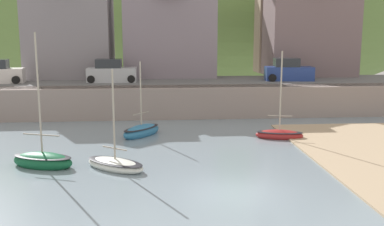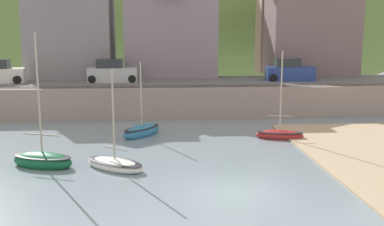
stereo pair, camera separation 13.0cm
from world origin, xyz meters
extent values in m
cube|color=gray|center=(0.00, 0.00, -0.03)|extent=(48.00, 40.00, 0.06)
cube|color=gray|center=(0.00, 17.00, 1.20)|extent=(48.00, 2.40, 2.40)
cube|color=#606060|center=(0.00, 20.70, 2.35)|extent=(48.00, 9.00, 0.10)
ellipsoid|color=#648744|center=(4.03, 55.20, 8.80)|extent=(80.00, 44.00, 25.14)
cube|color=gray|center=(-10.92, 25.20, 6.45)|extent=(7.50, 5.91, 8.10)
cube|color=gray|center=(-1.78, 25.20, 6.13)|extent=(8.41, 5.03, 7.46)
cube|color=slate|center=(11.72, 25.20, 6.63)|extent=(8.17, 4.92, 8.46)
cube|color=gray|center=(8.85, 29.20, 7.90)|extent=(2.80, 2.80, 10.99)
ellipsoid|color=#135D36|center=(-8.70, 4.40, 0.26)|extent=(3.44, 2.32, 0.95)
ellipsoid|color=black|center=(-8.70, 4.40, 0.52)|extent=(3.37, 2.27, 0.12)
cylinder|color=#B2A893|center=(-8.70, 4.40, 3.64)|extent=(0.09, 0.09, 5.81)
cylinder|color=gray|center=(-8.70, 4.40, 1.61)|extent=(1.89, 0.74, 0.07)
ellipsoid|color=teal|center=(-4.06, 10.76, 0.26)|extent=(2.91, 3.23, 0.93)
ellipsoid|color=black|center=(-4.06, 10.76, 0.51)|extent=(2.85, 3.17, 0.12)
cylinder|color=#B2A893|center=(-4.06, 10.76, 2.73)|extent=(0.09, 0.09, 4.02)
cylinder|color=gray|center=(-4.06, 10.76, 1.46)|extent=(1.03, 1.26, 0.07)
ellipsoid|color=white|center=(-5.11, 3.78, 0.18)|extent=(3.48, 3.09, 0.65)
ellipsoid|color=black|center=(-5.11, 3.78, 0.36)|extent=(3.41, 3.03, 0.12)
cylinder|color=#B2A893|center=(-5.11, 3.78, 2.67)|extent=(0.09, 0.09, 4.33)
cylinder|color=gray|center=(-5.11, 3.78, 1.02)|extent=(1.27, 0.98, 0.07)
ellipsoid|color=#A72525|center=(4.58, 9.37, 0.19)|extent=(3.12, 1.78, 0.70)
ellipsoid|color=black|center=(4.58, 9.37, 0.39)|extent=(3.06, 1.75, 0.12)
cylinder|color=#B2A893|center=(4.58, 9.37, 2.99)|extent=(0.09, 0.09, 4.88)
cylinder|color=gray|center=(4.58, 9.37, 1.42)|extent=(1.48, 0.42, 0.07)
cylinder|color=black|center=(-14.49, 21.50, 2.72)|extent=(0.64, 0.22, 0.64)
cylinder|color=black|center=(-14.49, 19.90, 2.72)|extent=(0.64, 0.22, 0.64)
cube|color=#B7BCC0|center=(-6.80, 20.70, 3.00)|extent=(4.10, 1.71, 1.20)
cube|color=#282D33|center=(-7.05, 20.70, 3.95)|extent=(2.10, 1.50, 0.80)
cylinder|color=black|center=(-5.15, 21.50, 2.72)|extent=(0.64, 0.22, 0.64)
cylinder|color=black|center=(-5.15, 19.90, 2.72)|extent=(0.64, 0.22, 0.64)
cylinder|color=black|center=(-8.45, 21.50, 2.72)|extent=(0.64, 0.22, 0.64)
cylinder|color=black|center=(-8.45, 19.90, 2.72)|extent=(0.64, 0.22, 0.64)
cube|color=navy|center=(8.47, 20.70, 3.00)|extent=(4.23, 2.05, 1.20)
cube|color=#282D33|center=(8.22, 20.70, 3.95)|extent=(2.22, 1.68, 0.80)
cylinder|color=black|center=(10.12, 21.50, 2.72)|extent=(0.64, 0.22, 0.64)
cylinder|color=black|center=(10.12, 19.90, 2.72)|extent=(0.64, 0.22, 0.64)
cylinder|color=black|center=(6.82, 21.50, 2.72)|extent=(0.64, 0.22, 0.64)
cylinder|color=black|center=(6.82, 19.90, 2.72)|extent=(0.64, 0.22, 0.64)
camera|label=1|loc=(-3.03, -17.26, 6.53)|focal=41.63mm
camera|label=2|loc=(-2.90, -17.27, 6.53)|focal=41.63mm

